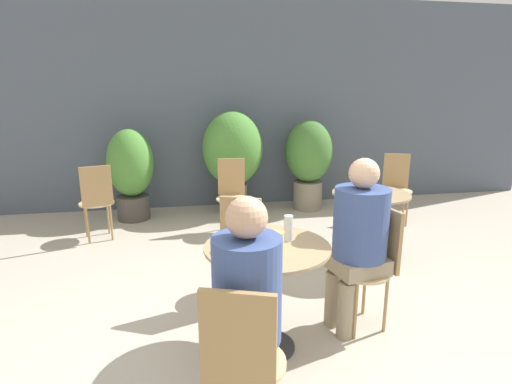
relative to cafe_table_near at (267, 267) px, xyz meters
name	(u,v)px	position (x,y,z in m)	size (l,w,h in m)	color
ground_plane	(292,360)	(0.14, -0.16, -0.59)	(20.00, 20.00, 0.00)	#B2A899
storefront_wall	(226,105)	(0.14, 3.61, 0.91)	(10.00, 0.06, 3.00)	#4C5666
cafe_table_near	(267,267)	(0.00, 0.00, 0.00)	(0.81, 0.81, 0.74)	#2D2D33
cafe_table_far	(370,210)	(1.26, 1.15, -0.02)	(0.74, 0.74, 0.74)	#2D2D33
bistro_chair_0	(242,357)	(-0.28, -0.78, -0.05)	(0.41, 0.43, 0.89)	tan
bistro_chair_1	(374,257)	(0.82, 0.15, -0.05)	(0.41, 0.39, 0.89)	tan
bistro_chair_2	(97,197)	(-1.49, 2.29, -0.05)	(0.41, 0.42, 0.89)	tan
bistro_chair_3	(396,182)	(2.23, 2.38, -0.05)	(0.41, 0.43, 0.89)	tan
bistro_chair_4	(244,238)	(-0.05, 0.70, -0.05)	(0.42, 0.43, 0.89)	tan
bistro_chair_5	(232,189)	(0.06, 2.38, -0.05)	(0.39, 0.39, 0.89)	tan
seated_person_0	(248,300)	(-0.23, -0.64, 0.15)	(0.36, 0.38, 1.24)	gray
seated_person_1	(358,233)	(0.67, 0.12, 0.15)	(0.41, 0.38, 1.25)	gray
beer_glass_0	(258,224)	(-0.03, 0.16, 0.24)	(0.07, 0.07, 0.18)	silver
beer_glass_1	(242,233)	(-0.16, -0.01, 0.25)	(0.06, 0.06, 0.19)	#DBC65B
beer_glass_2	(278,244)	(0.03, -0.16, 0.22)	(0.07, 0.07, 0.14)	#DBC65B
beer_glass_3	(288,228)	(0.15, 0.06, 0.24)	(0.06, 0.06, 0.17)	silver
potted_plant_0	(131,170)	(-1.20, 3.08, 0.09)	(0.60, 0.60, 1.22)	#47423D
potted_plant_1	(233,153)	(0.17, 3.17, 0.27)	(0.83, 0.83, 1.43)	slate
potted_plant_2	(309,158)	(1.27, 3.14, 0.17)	(0.67, 0.67, 1.29)	slate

